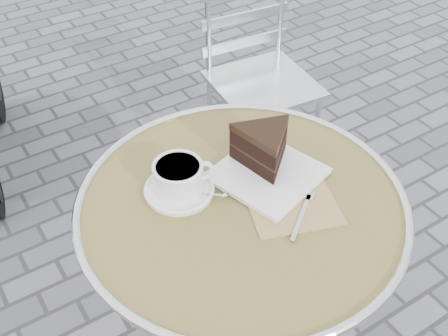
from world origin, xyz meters
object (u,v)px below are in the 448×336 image
cappuccino_set (180,180)px  bistro_chair (253,55)px  cafe_table (241,252)px  cake_plate_set (266,153)px

cappuccino_set → bistro_chair: 1.04m
cafe_table → cake_plate_set: bearing=29.5°
cappuccino_set → bistro_chair: (0.71, 0.72, -0.27)m
bistro_chair → cake_plate_set: bearing=-117.8°
cappuccino_set → cake_plate_set: size_ratio=0.47×
cafe_table → cappuccino_set: size_ratio=4.75×
cappuccino_set → cake_plate_set: bearing=-2.2°
cake_plate_set → bistro_chair: cake_plate_set is taller
cafe_table → bistro_chair: bistro_chair is taller
cafe_table → bistro_chair: bearing=53.3°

